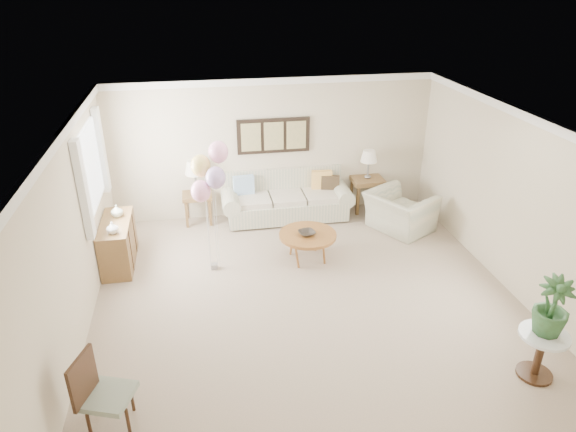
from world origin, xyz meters
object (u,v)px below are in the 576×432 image
object	(u,v)px
accent_chair	(100,392)
balloon_cluster	(209,173)
sofa	(286,199)
coffee_table	(308,236)
armchair	(400,212)

from	to	relation	value
accent_chair	balloon_cluster	size ratio (longest dim) A/B	0.46
sofa	coffee_table	size ratio (longest dim) A/B	2.62
coffee_table	armchair	world-z (taller)	armchair
coffee_table	accent_chair	bearing A→B (deg)	-133.08
coffee_table	balloon_cluster	size ratio (longest dim) A/B	0.45
accent_chair	balloon_cluster	bearing A→B (deg)	66.56
coffee_table	armchair	distance (m)	2.03
accent_chair	sofa	bearing A→B (deg)	59.50
coffee_table	accent_chair	xyz separation A→B (m)	(-2.79, -2.99, 0.06)
armchair	balloon_cluster	bearing A→B (deg)	73.61
sofa	accent_chair	distance (m)	5.40
sofa	balloon_cluster	world-z (taller)	balloon_cluster
coffee_table	armchair	bearing A→B (deg)	22.00
accent_chair	balloon_cluster	xyz separation A→B (m)	(1.29, 2.97, 1.14)
armchair	accent_chair	world-z (taller)	accent_chair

